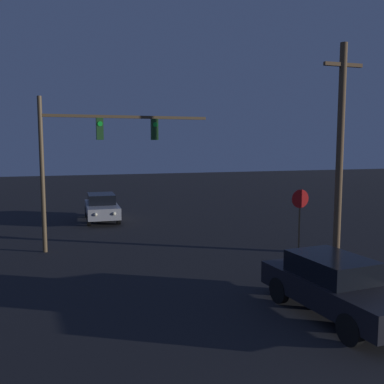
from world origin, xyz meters
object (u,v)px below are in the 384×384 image
(traffic_signal_mast, at_px, (90,147))
(utility_pole, at_px, (340,147))
(car_far, at_px, (102,207))
(stop_sign, at_px, (300,208))
(car_near, at_px, (335,286))

(traffic_signal_mast, xyz_separation_m, utility_pole, (9.29, -3.92, 0.01))
(car_far, distance_m, stop_sign, 12.02)
(car_near, distance_m, car_far, 16.42)
(car_far, relative_size, traffic_signal_mast, 0.65)
(car_far, height_order, stop_sign, stop_sign)
(traffic_signal_mast, distance_m, stop_sign, 9.00)
(car_near, distance_m, stop_sign, 6.80)
(car_far, relative_size, utility_pole, 0.55)
(car_near, height_order, car_far, same)
(car_near, height_order, utility_pole, utility_pole)
(car_far, bearing_deg, stop_sign, 127.51)
(car_far, height_order, traffic_signal_mast, traffic_signal_mast)
(traffic_signal_mast, bearing_deg, utility_pole, -22.87)
(car_far, height_order, utility_pole, utility_pole)
(car_far, xyz_separation_m, utility_pole, (8.19, -10.56, 3.49))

